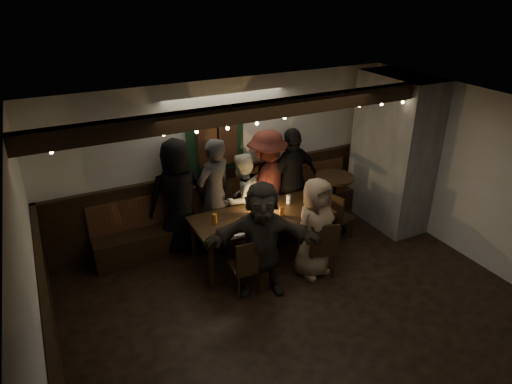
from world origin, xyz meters
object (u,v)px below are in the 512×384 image
dining_table (262,219)px  person_d (267,183)px  person_a (178,198)px  person_b (214,194)px  chair_end (337,214)px  chair_near_left (248,264)px  person_e (292,179)px  chair_near_right (322,246)px  person_f (262,240)px  person_g (315,228)px  high_top (333,197)px  person_c (242,198)px

dining_table → person_d: bearing=56.6°
person_a → person_b: (0.55, -0.10, -0.02)m
chair_end → person_d: 1.26m
chair_near_left → person_a: 1.64m
chair_near_left → person_e: 2.09m
chair_near_right → person_a: (-1.60, 1.60, 0.42)m
dining_table → person_a: person_a is taller
person_f → person_g: person_f is taller
chair_near_left → person_b: person_b is taller
person_e → person_g: 1.43m
person_a → person_d: size_ratio=1.03×
chair_near_right → person_a: bearing=135.1°
dining_table → person_b: person_b is taller
person_a → person_e: size_ratio=1.04×
chair_end → person_g: bearing=-143.9°
person_d → person_g: 1.40m
person_a → high_top: bearing=175.0°
chair_near_right → dining_table: bearing=124.4°
person_c → person_d: 0.51m
chair_end → person_e: 0.95m
dining_table → person_d: (0.46, 0.70, 0.21)m
person_b → person_f: person_b is taller
high_top → person_d: size_ratio=0.56×
dining_table → chair_end: dining_table is taller
person_c → person_d: (0.49, 0.05, 0.15)m
person_d → person_c: bearing=-15.7°
chair_near_right → person_e: 1.56m
person_d → chair_near_left: bearing=31.7°
dining_table → chair_end: (1.37, -0.06, -0.22)m
chair_near_left → person_d: (1.05, 1.43, 0.41)m
person_b → person_e: person_b is taller
chair_near_left → person_g: person_g is taller
person_a → person_c: bearing=179.8°
chair_near_right → chair_end: chair_near_right is taller
person_e → dining_table: bearing=24.0°
chair_near_right → person_c: bearing=112.0°
person_e → high_top: bearing=129.7°
chair_near_left → person_c: bearing=67.8°
chair_near_left → person_f: person_f is taller
chair_near_right → person_e: person_e is taller
high_top → person_f: 2.09m
chair_end → person_c: bearing=153.3°
person_e → person_f: person_e is taller
chair_near_left → person_f: 0.40m
dining_table → person_f: person_f is taller
person_f → person_g: 0.88m
chair_near_right → person_b: person_b is taller
chair_end → person_d: size_ratio=0.46×
person_a → person_d: (1.50, -0.09, -0.03)m
person_b → person_c: bearing=153.1°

